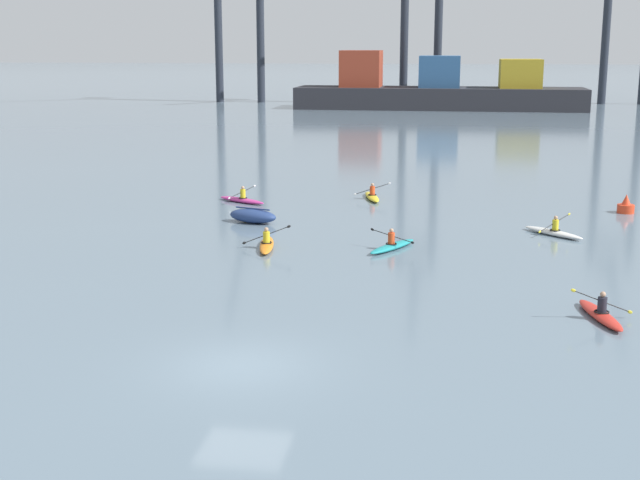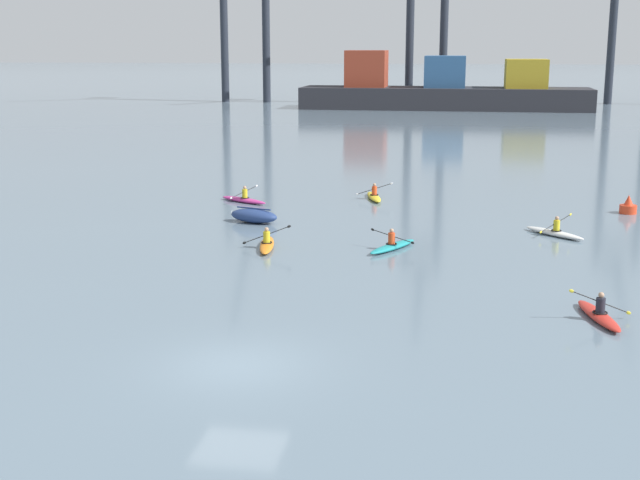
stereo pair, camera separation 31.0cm
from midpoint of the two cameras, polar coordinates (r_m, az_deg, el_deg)
ground_plane at (r=24.69m, az=-5.00°, el=-8.21°), size 800.00×800.00×0.00m
container_barge at (r=124.24m, az=8.09°, el=9.68°), size 39.84×8.82×8.03m
capsized_dinghy at (r=44.03m, az=-4.14°, el=1.59°), size 2.81×1.83×0.76m
channel_buoy at (r=49.22m, az=19.68°, el=2.06°), size 0.90×0.90×1.00m
kayak_magenta at (r=49.84m, az=-4.83°, el=2.67°), size 3.23×2.26×0.95m
kayak_yellow at (r=50.82m, az=3.73°, el=2.88°), size 2.15×3.44×0.99m
kayak_orange at (r=38.52m, az=-3.26°, el=-0.27°), size 2.15×3.45×1.06m
kayak_red at (r=29.99m, az=18.05°, el=-4.65°), size 2.11×3.45×1.08m
kayak_white at (r=42.41m, az=15.29°, el=0.50°), size 2.79×2.86×0.99m
kayak_teal at (r=38.31m, az=5.00°, el=-0.37°), size 2.14×3.28×0.95m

